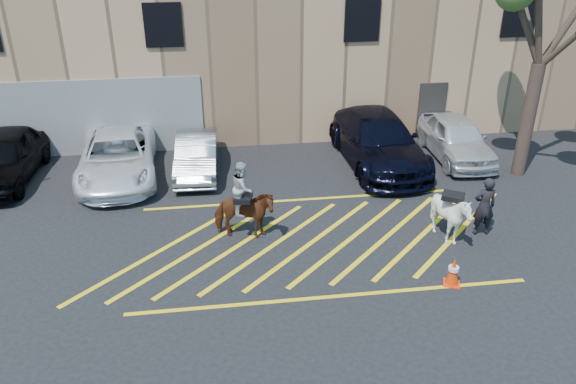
{
  "coord_description": "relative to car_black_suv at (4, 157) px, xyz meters",
  "views": [
    {
      "loc": [
        -2.51,
        -13.18,
        7.99
      ],
      "look_at": [
        -0.63,
        0.2,
        1.3
      ],
      "focal_mm": 35.0,
      "sensor_mm": 36.0,
      "label": 1
    }
  ],
  "objects": [
    {
      "name": "car_blue_suv",
      "position": [
        12.63,
        -0.32,
        0.04
      ],
      "size": [
        2.66,
        6.07,
        1.74
      ],
      "primitive_type": "imported",
      "rotation": [
        0.0,
        0.0,
        0.04
      ],
      "color": "black",
      "rests_on": "ground"
    },
    {
      "name": "mounted_bay",
      "position": [
        7.59,
        -4.88,
        0.08
      ],
      "size": [
        1.83,
        1.12,
        2.24
      ],
      "color": "#5E2516",
      "rests_on": "ground"
    },
    {
      "name": "hatching_zone",
      "position": [
        9.43,
        -5.37,
        -0.82
      ],
      "size": [
        12.6,
        5.12,
        0.01
      ],
      "color": "yellow",
      "rests_on": "ground"
    },
    {
      "name": "car_white_pickup",
      "position": [
        3.69,
        -0.33,
        -0.08
      ],
      "size": [
        2.83,
        5.48,
        1.48
      ],
      "primitive_type": "imported",
      "rotation": [
        0.0,
        0.0,
        0.07
      ],
      "color": "white",
      "rests_on": "ground"
    },
    {
      "name": "ground",
      "position": [
        9.43,
        -5.07,
        -0.82
      ],
      "size": [
        90.0,
        90.0,
        0.0
      ],
      "primitive_type": "plane",
      "color": "black",
      "rests_on": "ground"
    },
    {
      "name": "tree",
      "position": [
        17.17,
        -1.96,
        4.87
      ],
      "size": [
        3.99,
        4.37,
        7.31
      ],
      "color": "#47332B",
      "rests_on": "ground"
    },
    {
      "name": "handler",
      "position": [
        14.11,
        -5.6,
        0.03
      ],
      "size": [
        0.64,
        0.44,
        1.7
      ],
      "primitive_type": "imported",
      "rotation": [
        0.0,
        0.0,
        3.09
      ],
      "color": "black",
      "rests_on": "ground"
    },
    {
      "name": "saddled_white",
      "position": [
        13.06,
        -5.82,
        -0.06
      ],
      "size": [
        1.75,
        1.8,
        1.5
      ],
      "color": "silver",
      "rests_on": "ground"
    },
    {
      "name": "warehouse",
      "position": [
        9.42,
        6.92,
        2.83
      ],
      "size": [
        32.42,
        10.2,
        7.3
      ],
      "color": "tan",
      "rests_on": "ground"
    },
    {
      "name": "car_white_suv",
      "position": [
        15.58,
        -0.27,
        -0.07
      ],
      "size": [
        1.93,
        4.47,
        1.5
      ],
      "primitive_type": "imported",
      "rotation": [
        0.0,
        0.0,
        -0.04
      ],
      "color": "silver",
      "rests_on": "ground"
    },
    {
      "name": "traffic_cone",
      "position": [
        12.38,
        -7.77,
        -0.46
      ],
      "size": [
        0.5,
        0.5,
        0.73
      ],
      "color": "#FE300A",
      "rests_on": "ground"
    },
    {
      "name": "car_silver_sedan",
      "position": [
        6.3,
        -0.29,
        -0.18
      ],
      "size": [
        1.51,
        3.96,
        1.29
      ],
      "primitive_type": "imported",
      "rotation": [
        0.0,
        0.0,
        -0.04
      ],
      "color": "#90989E",
      "rests_on": "ground"
    },
    {
      "name": "car_black_suv",
      "position": [
        0.0,
        0.0,
        0.0
      ],
      "size": [
        2.15,
        4.92,
        1.65
      ],
      "primitive_type": "imported",
      "rotation": [
        0.0,
        0.0,
        -0.04
      ],
      "color": "black",
      "rests_on": "ground"
    }
  ]
}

